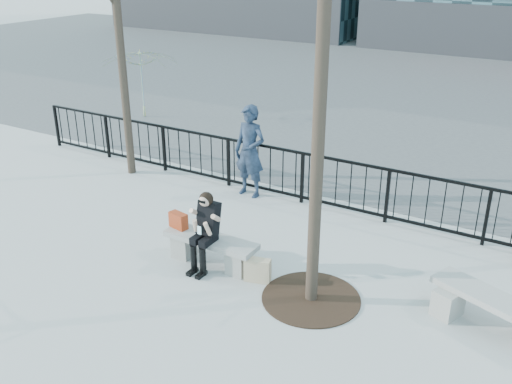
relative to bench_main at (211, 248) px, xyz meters
The scene contains 11 objects.
ground 0.30m from the bench_main, ahead, with size 120.00×120.00×0.00m, color #A6A6A1.
street_surface 15.00m from the bench_main, 90.00° to the left, with size 60.00×23.00×0.01m, color #474747.
railing 3.01m from the bench_main, 90.00° to the left, with size 14.00×0.06×1.10m.
tree_grate 1.92m from the bench_main, ahead, with size 1.50×1.50×0.02m, color black.
bench_main is the anchor object (origin of this frame).
bench_second 4.36m from the bench_main, ahead, with size 1.70×0.47×0.50m.
seated_woman 0.40m from the bench_main, 90.00° to the right, with size 0.50×0.64×1.34m.
handbag 0.75m from the bench_main, behind, with size 0.33×0.16×0.27m, color #9B3013.
shopping_bag 0.95m from the bench_main, ahead, with size 0.42×0.15×0.40m, color beige.
standing_man 3.03m from the bench_main, 108.36° to the left, with size 0.72×0.47×1.96m, color black.
vendor_umbrella 9.30m from the bench_main, 137.71° to the left, with size 2.27×2.32×2.08m, color yellow.
Camera 1 is at (4.88, -6.78, 4.93)m, focal length 40.00 mm.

